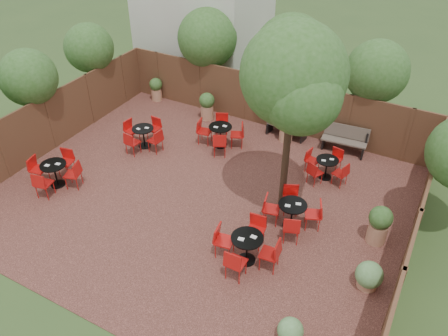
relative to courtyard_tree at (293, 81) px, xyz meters
The scene contains 12 objects.
ground 4.72m from the courtyard_tree, 158.86° to the right, with size 80.00×80.00×0.00m, color #354F23.
courtyard_paving 4.71m from the courtyard_tree, 158.86° to the right, with size 12.00×10.00×0.02m, color #321B14.
fence_back 5.60m from the courtyard_tree, 119.18° to the left, with size 12.00×0.08×2.00m, color #4E301D.
fence_left 8.88m from the courtyard_tree, behind, with size 0.08×10.00×2.00m, color #4E301D.
fence_right 4.86m from the courtyard_tree, 13.48° to the right, with size 0.08×10.00×2.00m, color #4E301D.
overhang_foliage 4.65m from the courtyard_tree, 144.53° to the left, with size 15.32×10.51×2.71m.
courtyard_tree is the anchor object (origin of this frame).
park_bench_left 5.31m from the courtyard_tree, 109.50° to the left, with size 1.52×0.67×0.91m.
park_bench_right 5.19m from the courtyard_tree, 77.99° to the left, with size 1.57×0.62×0.95m.
bistro_tables 4.28m from the courtyard_tree, behind, with size 8.89×6.18×0.94m.
planters 4.61m from the courtyard_tree, 129.75° to the left, with size 10.67×4.59×1.15m.
low_shrubs 5.64m from the courtyard_tree, 58.38° to the right, with size 2.13×4.06×0.73m.
Camera 1 is at (5.77, -9.09, 8.84)m, focal length 36.34 mm.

